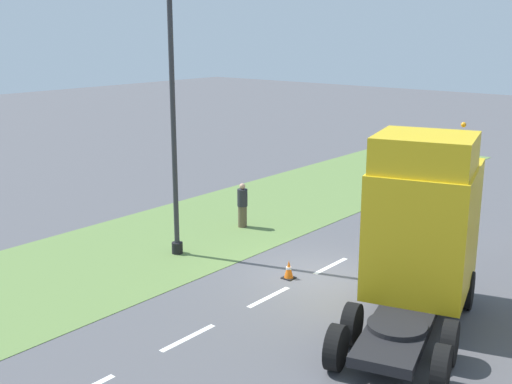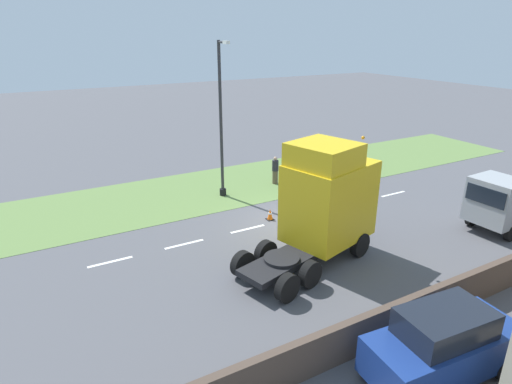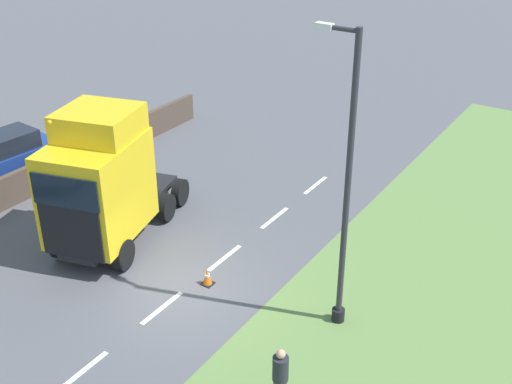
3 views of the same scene
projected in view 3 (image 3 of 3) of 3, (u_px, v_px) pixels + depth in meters
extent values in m
plane|color=#515156|center=(181.00, 293.00, 19.73)|extent=(120.00, 120.00, 0.00)
cube|color=#607F42|center=(360.00, 367.00, 16.83)|extent=(7.00, 44.00, 0.01)
cube|color=white|center=(315.00, 185.00, 26.19)|extent=(0.16, 1.80, 0.00)
cube|color=white|center=(275.00, 218.00, 23.82)|extent=(0.16, 1.80, 0.00)
cube|color=white|center=(225.00, 258.00, 21.44)|extent=(0.16, 1.80, 0.00)
cube|color=white|center=(162.00, 308.00, 19.06)|extent=(0.16, 1.80, 0.00)
cube|color=white|center=(82.00, 372.00, 16.68)|extent=(0.16, 1.80, 0.00)
cube|color=black|center=(124.00, 213.00, 22.77)|extent=(2.98, 6.44, 0.24)
cube|color=gold|center=(98.00, 188.00, 20.77)|extent=(3.30, 4.00, 3.20)
cube|color=black|center=(71.00, 233.00, 19.61)|extent=(2.04, 0.62, 1.79)
cube|color=black|center=(65.00, 192.00, 18.95)|extent=(2.16, 0.65, 1.03)
cube|color=gold|center=(99.00, 123.00, 20.26)|extent=(2.86, 2.80, 0.90)
sphere|color=orange|center=(49.00, 122.00, 18.88)|extent=(0.14, 0.14, 0.14)
cylinder|color=black|center=(141.00, 191.00, 23.88)|extent=(1.67, 1.67, 0.12)
cylinder|color=black|center=(123.00, 255.00, 20.67)|extent=(0.58, 1.09, 1.04)
cylinder|color=black|center=(62.00, 243.00, 21.27)|extent=(0.58, 1.09, 1.04)
cylinder|color=black|center=(166.00, 207.00, 23.46)|extent=(0.58, 1.09, 1.04)
cylinder|color=black|center=(111.00, 198.00, 24.07)|extent=(0.58, 1.09, 1.04)
cylinder|color=black|center=(180.00, 192.00, 24.53)|extent=(0.58, 1.09, 1.04)
cylinder|color=black|center=(127.00, 184.00, 25.14)|extent=(0.58, 1.09, 1.04)
cube|color=navy|center=(6.00, 164.00, 26.06)|extent=(2.13, 4.54, 1.10)
cube|color=black|center=(4.00, 143.00, 25.71)|extent=(1.70, 2.54, 0.73)
cylinder|color=black|center=(50.00, 169.00, 26.83)|extent=(0.25, 0.65, 0.64)
cylinder|color=black|center=(26.00, 159.00, 27.74)|extent=(0.25, 0.65, 0.64)
cylinder|color=black|center=(338.00, 315.00, 18.45)|extent=(0.37, 0.37, 0.40)
cylinder|color=#2D2D33|center=(347.00, 191.00, 16.59)|extent=(0.17, 0.17, 8.45)
cylinder|color=#2D2D33|center=(342.00, 29.00, 14.90)|extent=(0.90, 0.12, 0.12)
cube|color=silver|center=(324.00, 26.00, 15.11)|extent=(0.44, 0.20, 0.16)
cylinder|color=#26262D|center=(281.00, 369.00, 15.14)|extent=(0.39, 0.39, 0.66)
sphere|color=tan|center=(281.00, 354.00, 14.94)|extent=(0.23, 0.23, 0.23)
cube|color=black|center=(208.00, 284.00, 20.12)|extent=(0.36, 0.36, 0.03)
cone|color=orange|center=(207.00, 276.00, 19.98)|extent=(0.28, 0.28, 0.55)
cylinder|color=white|center=(207.00, 275.00, 19.97)|extent=(0.17, 0.17, 0.07)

